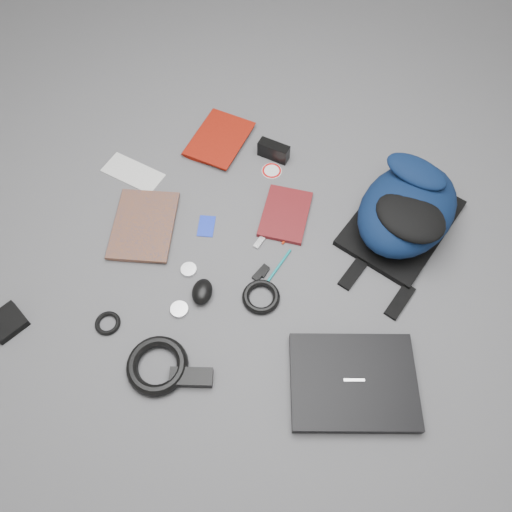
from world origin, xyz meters
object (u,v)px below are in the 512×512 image
at_px(power_brick, 191,377).
at_px(backpack, 407,209).
at_px(laptop, 353,382).
at_px(compact_camera, 274,151).
at_px(textbook_red, 197,131).
at_px(pouch, 7,322).
at_px(comic_book, 114,224).
at_px(dvd_case, 285,214).
at_px(mouse, 202,292).

bearing_deg(power_brick, backpack, 39.39).
xyz_separation_m(laptop, compact_camera, (-0.53, 0.66, 0.01)).
bearing_deg(textbook_red, pouch, -99.62).
relative_size(backpack, compact_camera, 3.93).
bearing_deg(comic_book, pouch, -122.94).
xyz_separation_m(comic_book, dvd_case, (0.50, 0.27, -0.00)).
height_order(backpack, dvd_case, backpack).
height_order(power_brick, pouch, power_brick).
bearing_deg(compact_camera, power_brick, -80.09).
bearing_deg(laptop, compact_camera, 104.40).
height_order(textbook_red, dvd_case, textbook_red).
bearing_deg(power_brick, textbook_red, 93.64).
xyz_separation_m(backpack, mouse, (-0.47, -0.50, -0.07)).
height_order(textbook_red, compact_camera, compact_camera).
bearing_deg(pouch, dvd_case, 49.87).
xyz_separation_m(textbook_red, pouch, (-0.15, -0.90, -0.00)).
bearing_deg(backpack, power_brick, -104.90).
relative_size(laptop, power_brick, 2.89).
xyz_separation_m(laptop, pouch, (-0.98, -0.26, -0.00)).
distance_m(comic_book, pouch, 0.44).
height_order(dvd_case, pouch, pouch).
height_order(dvd_case, compact_camera, compact_camera).
height_order(backpack, textbook_red, backpack).
relative_size(dvd_case, compact_camera, 1.88).
relative_size(comic_book, dvd_case, 1.30).
height_order(laptop, textbook_red, laptop).
distance_m(backpack, compact_camera, 0.51).
bearing_deg(backpack, mouse, -121.13).
height_order(comic_book, mouse, mouse).
bearing_deg(backpack, textbook_red, -172.98).
xyz_separation_m(compact_camera, pouch, (-0.45, -0.92, -0.02)).
relative_size(mouse, power_brick, 0.73).
bearing_deg(textbook_red, backpack, -5.15).
distance_m(dvd_case, pouch, 0.92).
height_order(backpack, compact_camera, backpack).
bearing_deg(compact_camera, laptop, -49.31).
xyz_separation_m(laptop, dvd_case, (-0.39, 0.44, -0.01)).
bearing_deg(comic_book, compact_camera, 33.63).
distance_m(dvd_case, mouse, 0.39).
relative_size(textbook_red, power_brick, 2.05).
distance_m(dvd_case, compact_camera, 0.26).
relative_size(backpack, textbook_red, 1.78).
bearing_deg(laptop, backpack, 68.71).
xyz_separation_m(backpack, compact_camera, (-0.50, 0.09, -0.06)).
distance_m(laptop, compact_camera, 0.85).
distance_m(textbook_red, power_brick, 0.92).
bearing_deg(power_brick, comic_book, 120.58).
bearing_deg(mouse, compact_camera, 76.63).
bearing_deg(laptop, textbook_red, 117.89).
height_order(laptop, pouch, laptop).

